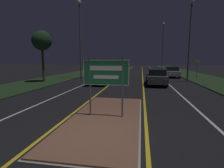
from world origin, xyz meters
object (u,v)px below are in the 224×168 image
(car_approaching_0, at_px, (100,76))
(warning_sign, at_px, (197,67))
(car_receding_0, at_px, (156,77))
(streetlight_right_near, at_px, (190,29))
(highway_sign, at_px, (106,75))
(streetlight_right_far, at_px, (163,41))
(streetlight_left_near, at_px, (80,32))
(car_receding_1, at_px, (171,72))

(car_approaching_0, relative_size, warning_sign, 1.85)
(car_receding_0, relative_size, warning_sign, 1.95)
(streetlight_right_near, distance_m, warning_sign, 5.98)
(streetlight_right_near, relative_size, warning_sign, 3.60)
(highway_sign, relative_size, warning_sign, 0.99)
(streetlight_right_far, relative_size, car_receding_0, 2.26)
(streetlight_left_near, xyz_separation_m, warning_sign, (14.87, 3.06, -4.28))
(streetlight_right_far, distance_m, car_receding_1, 18.28)
(streetlight_right_near, distance_m, streetlight_right_far, 22.04)
(highway_sign, xyz_separation_m, warning_sign, (8.65, 17.51, -0.26))
(highway_sign, relative_size, car_receding_0, 0.51)
(streetlight_left_near, xyz_separation_m, streetlight_right_far, (12.45, 21.30, 1.02))
(streetlight_right_far, xyz_separation_m, car_approaching_0, (-8.97, -25.27, -6.10))
(streetlight_right_near, bearing_deg, car_approaching_0, -160.71)
(streetlight_right_near, xyz_separation_m, streetlight_right_far, (-0.35, 22.00, 1.14))
(streetlight_left_near, height_order, streetlight_right_far, streetlight_right_far)
(car_receding_0, relative_size, car_receding_1, 1.17)
(streetlight_right_far, bearing_deg, car_receding_1, -92.10)
(streetlight_right_far, bearing_deg, warning_sign, -82.46)
(streetlight_right_near, height_order, car_receding_0, streetlight_right_near)
(streetlight_right_near, height_order, car_receding_1, streetlight_right_near)
(highway_sign, height_order, streetlight_right_far, streetlight_right_far)
(streetlight_left_near, relative_size, car_receding_1, 2.33)
(streetlight_right_far, distance_m, car_receding_0, 26.12)
(car_receding_0, distance_m, car_approaching_0, 5.62)
(streetlight_left_near, height_order, car_receding_0, streetlight_left_near)
(highway_sign, bearing_deg, streetlight_left_near, 113.26)
(car_receding_1, bearing_deg, streetlight_right_near, -78.45)
(car_receding_0, xyz_separation_m, car_approaching_0, (-5.62, -0.09, -0.03))
(warning_sign, bearing_deg, highway_sign, -116.31)
(car_receding_0, bearing_deg, streetlight_right_far, 82.41)
(streetlight_left_near, height_order, car_approaching_0, streetlight_left_near)
(streetlight_left_near, xyz_separation_m, car_approaching_0, (3.48, -3.96, -5.07))
(warning_sign, bearing_deg, streetlight_left_near, -168.38)
(warning_sign, bearing_deg, streetlight_right_near, -118.81)
(streetlight_left_near, bearing_deg, car_receding_1, 19.07)
(highway_sign, bearing_deg, streetlight_right_far, 80.10)
(streetlight_right_near, bearing_deg, car_receding_1, 101.55)
(streetlight_left_near, distance_m, streetlight_right_near, 12.82)
(streetlight_left_near, relative_size, streetlight_right_far, 0.88)
(highway_sign, bearing_deg, car_receding_0, 74.74)
(streetlight_right_far, bearing_deg, highway_sign, -99.90)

